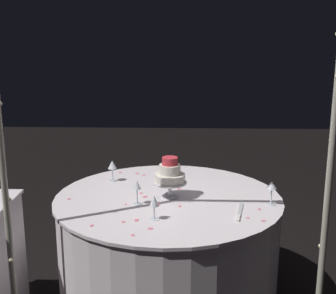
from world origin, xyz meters
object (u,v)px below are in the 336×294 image
Objects in this scene: wine_glass_0 at (154,202)px; wine_glass_1 at (137,187)px; tiered_cake at (170,175)px; main_table at (168,249)px; cake_knife at (239,213)px; decorative_arch at (164,113)px; wine_glass_3 at (112,166)px; wine_glass_2 at (272,186)px.

wine_glass_0 is 0.95× the size of wine_glass_1.
wine_glass_0 is at bearing 78.10° from tiered_cake.
main_table is 0.64m from cake_knife.
decorative_arch reaches higher than cake_knife.
wine_glass_0 reaches higher than main_table.
wine_glass_3 is at bearing -64.27° from decorative_arch.
main_table is 9.77× the size of wine_glass_3.
cake_knife is (-0.63, 0.14, -0.11)m from wine_glass_1.
wine_glass_3 is (0.43, -0.33, -0.04)m from tiered_cake.
wine_glass_3 reaches higher than main_table.
decorative_arch reaches higher than tiered_cake.
wine_glass_0 is 0.51× the size of cake_knife.
cake_knife is at bearing 147.81° from main_table.
wine_glass_1 reaches higher than wine_glass_3.
main_table is 9.60× the size of wine_glass_2.
tiered_cake reaches higher than wine_glass_0.
wine_glass_1 is at bearing 116.15° from wine_glass_3.
main_table is at bearing -89.89° from decorative_arch.
main_table is at bearing -143.81° from wine_glass_1.
wine_glass_2 is at bearing -159.73° from wine_glass_0.
tiered_cake is at bearing -147.49° from wine_glass_1.
tiered_cake is at bearing -91.23° from decorative_arch.
decorative_arch is 0.57m from wine_glass_0.
wine_glass_0 is at bearing 12.02° from cake_knife.
wine_glass_1 is at bearing -63.08° from wine_glass_0.
decorative_arch is 14.11× the size of wine_glass_2.
wine_glass_1 reaches higher than main_table.
wine_glass_1 is at bearing 36.19° from main_table.
decorative_arch reaches higher than wine_glass_0.
wine_glass_2 is 1.02× the size of wine_glass_3.
wine_glass_3 is at bearing -34.97° from cake_knife.
decorative_arch is 14.35× the size of wine_glass_3.
tiered_cake is 1.84× the size of wine_glass_0.
wine_glass_2 is at bearing -178.52° from wine_glass_1.
tiered_cake is 0.24m from wine_glass_1.
decorative_arch is at bearing 115.24° from wine_glass_1.
tiered_cake is (-0.01, -0.53, -0.49)m from decorative_arch.
main_table is at bearing -32.19° from cake_knife.
wine_glass_1 and wine_glass_2 have the same top height.
wine_glass_1 is (0.19, -0.41, -0.54)m from decorative_arch.
wine_glass_2 is (-0.64, 0.11, -0.04)m from tiered_cake.
decorative_arch is 1.47× the size of main_table.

